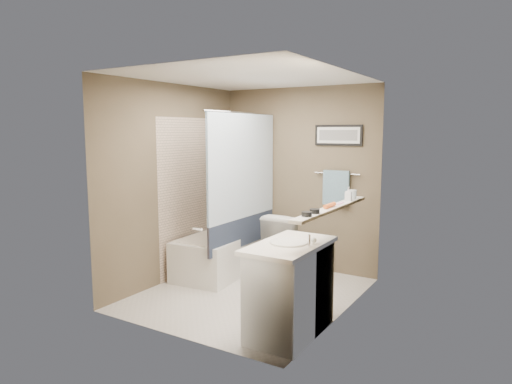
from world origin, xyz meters
The scene contains 33 objects.
ground centered at (0.00, 0.00, 0.00)m, with size 2.50×2.50×0.00m, color beige.
ceiling centered at (0.00, 0.00, 2.38)m, with size 2.20×2.50×0.04m, color white.
wall_back centered at (0.00, 1.23, 1.20)m, with size 2.20×0.04×2.40m, color brown.
wall_front centered at (0.00, -1.23, 1.20)m, with size 2.20×0.04×2.40m, color brown.
wall_left centered at (-1.08, 0.00, 1.20)m, with size 0.04×2.50×2.40m, color brown.
wall_right centered at (1.08, 0.00, 1.20)m, with size 0.04×2.50×2.40m, color brown.
tile_surround centered at (-1.09, 0.50, 1.00)m, with size 0.02×1.55×2.00m, color beige.
curtain_rod centered at (-0.40, 0.50, 2.05)m, with size 0.02×0.02×1.55m, color silver.
curtain_upper centered at (-0.40, 0.50, 1.40)m, with size 0.03×1.45×1.28m, color white.
curtain_lower centered at (-0.40, 0.50, 0.58)m, with size 0.03×1.45×0.36m, color #242E43.
mirror centered at (1.09, -0.15, 1.62)m, with size 0.02×1.60×1.00m, color silver.
shelf centered at (1.04, -0.15, 1.10)m, with size 0.12×1.60×0.03m, color silver.
towel_bar centered at (0.55, 1.22, 1.30)m, with size 0.02×0.02×0.60m, color silver.
towel centered at (0.55, 1.20, 1.12)m, with size 0.34×0.05×0.44m, color #92C1D4.
art_frame centered at (0.55, 1.23, 1.78)m, with size 0.62×0.03×0.26m, color black.
art_mat centered at (0.55, 1.22, 1.78)m, with size 0.56×0.00×0.20m, color white.
art_image centered at (0.55, 1.22, 1.78)m, with size 0.50×0.00×0.13m, color #595959.
door centered at (0.55, -1.24, 1.00)m, with size 0.80×0.02×2.00m, color silver.
door_handle centered at (0.22, -1.19, 1.00)m, with size 0.02×0.02×0.10m, color silver.
bathtub centered at (-0.75, 0.55, 0.25)m, with size 0.70×1.50×0.50m, color silver.
tub_rim centered at (-0.75, 0.55, 0.50)m, with size 0.56×1.36×0.02m, color white.
toilet centered at (0.12, 0.84, 0.41)m, with size 0.46×0.80×0.82m, color silver.
vanity centered at (0.85, -0.66, 0.40)m, with size 0.50×0.90×0.80m, color white.
countertop centered at (0.84, -0.66, 0.82)m, with size 0.54×0.96×0.04m, color white.
sink_basin centered at (0.83, -0.66, 0.85)m, with size 0.34×0.34×0.01m, color white.
faucet_spout centered at (1.03, -0.66, 0.89)m, with size 0.02×0.02×0.10m, color silver.
faucet_knob centered at (1.03, -0.56, 0.87)m, with size 0.05×0.05×0.05m, color white.
candle_bowl_near centered at (1.04, -0.73, 1.14)m, with size 0.09×0.09×0.04m, color black.
candle_bowl_far centered at (1.04, -0.56, 1.14)m, with size 0.09×0.09×0.04m, color black.
hair_brush_front centered at (1.04, -0.21, 1.14)m, with size 0.04×0.04×0.22m, color #D8591E.
pink_comb centered at (1.04, 0.06, 1.12)m, with size 0.03×0.16×0.01m, color pink.
glass_jar centered at (1.04, 0.43, 1.17)m, with size 0.08×0.08×0.10m, color silver.
soap_bottle centered at (1.04, 0.29, 1.19)m, with size 0.06×0.07×0.14m, color #999999.
Camera 1 is at (2.64, -4.21, 1.84)m, focal length 32.00 mm.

